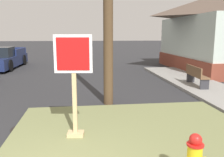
{
  "coord_description": "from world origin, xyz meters",
  "views": [
    {
      "loc": [
        0.65,
        -3.18,
        2.32
      ],
      "look_at": [
        1.49,
        3.48,
        1.08
      ],
      "focal_mm": 38.74,
      "sensor_mm": 36.0,
      "label": 1
    }
  ],
  "objects_px": {
    "pickup_truck_navy": "(2,59)",
    "street_bench": "(196,75)",
    "stop_sign": "(74,87)",
    "manhole_cover": "(25,129)"
  },
  "relations": [
    {
      "from": "pickup_truck_navy",
      "to": "street_bench",
      "type": "xyz_separation_m",
      "value": [
        10.24,
        -7.45,
        -0.03
      ]
    },
    {
      "from": "pickup_truck_navy",
      "to": "street_bench",
      "type": "distance_m",
      "value": 12.66
    },
    {
      "from": "stop_sign",
      "to": "manhole_cover",
      "type": "bearing_deg",
      "value": 149.27
    },
    {
      "from": "stop_sign",
      "to": "street_bench",
      "type": "height_order",
      "value": "stop_sign"
    },
    {
      "from": "manhole_cover",
      "to": "street_bench",
      "type": "height_order",
      "value": "street_bench"
    },
    {
      "from": "stop_sign",
      "to": "street_bench",
      "type": "bearing_deg",
      "value": 42.18
    },
    {
      "from": "stop_sign",
      "to": "pickup_truck_navy",
      "type": "bearing_deg",
      "value": 113.41
    },
    {
      "from": "stop_sign",
      "to": "street_bench",
      "type": "xyz_separation_m",
      "value": [
        5.04,
        4.56,
        -0.61
      ]
    },
    {
      "from": "stop_sign",
      "to": "street_bench",
      "type": "relative_size",
      "value": 1.33
    },
    {
      "from": "stop_sign",
      "to": "pickup_truck_navy",
      "type": "xyz_separation_m",
      "value": [
        -5.2,
        12.01,
        -0.59
      ]
    }
  ]
}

